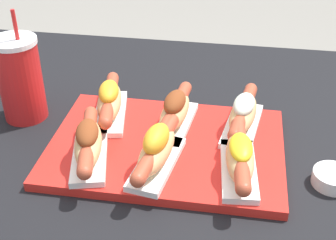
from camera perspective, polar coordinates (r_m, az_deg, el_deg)
serving_tray at (r=0.90m, az=-0.21°, el=-3.31°), size 0.44×0.31×0.02m
hot_dog_0 at (r=0.85m, az=-9.69°, el=-2.80°), size 0.10×0.20×0.07m
hot_dog_1 at (r=0.82m, az=-1.41°, el=-3.68°), size 0.08×0.20×0.08m
hot_dog_2 at (r=0.81m, az=8.75°, el=-4.53°), size 0.07×0.21×0.07m
hot_dog_3 at (r=0.96m, az=-7.14°, el=2.26°), size 0.09×0.20×0.07m
hot_dog_4 at (r=0.92m, az=0.83°, el=0.98°), size 0.08×0.21×0.08m
hot_dog_5 at (r=0.93m, az=9.15°, el=0.73°), size 0.08×0.20×0.07m
sauce_bowl at (r=0.87m, az=19.46°, el=-6.64°), size 0.07×0.07×0.03m
drink_cup at (r=1.01m, az=-17.58°, el=4.79°), size 0.09×0.09×0.24m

